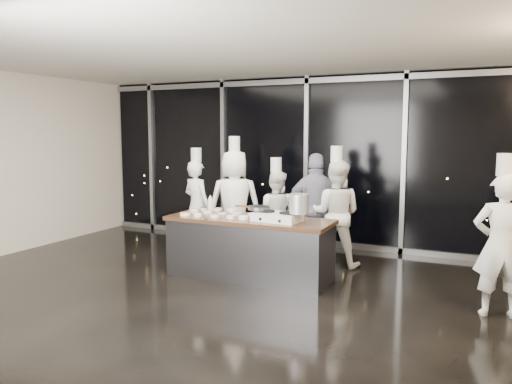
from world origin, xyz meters
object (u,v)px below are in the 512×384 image
Objects in this scene: chef_right at (336,213)px; guest at (317,208)px; stock_pot at (299,204)px; chef_far_left at (197,205)px; demo_counter at (249,248)px; chef_center at (276,213)px; stove at (277,217)px; chef_left at (235,203)px; frying_pan at (258,208)px; chef_side at (501,244)px.

guest is at bearing -16.17° from chef_right.
chef_far_left is at bearing 152.48° from stock_pot.
chef_right is at bearing 51.30° from demo_counter.
guest is at bearing 167.47° from chef_center.
chef_left reaches higher than stove.
stock_pot is at bearing 118.15° from chef_center.
demo_counter is at bearing 90.91° from chef_center.
chef_far_left is 0.83m from chef_left.
stock_pot is 0.14× the size of chef_far_left.
chef_center reaches higher than frying_pan.
chef_side is (3.32, -0.15, 0.41)m from demo_counter.
chef_side is at bearing 135.16° from guest.
chef_right is (0.15, 1.30, -0.31)m from stock_pot.
stove is 0.40× the size of chef_center.
chef_side is at bearing -2.63° from demo_counter.
stove is (0.47, -0.07, 0.51)m from demo_counter.
chef_left is 1.77m from chef_right.
chef_far_left is at bearing -5.80° from chef_right.
stock_pot is at bearing 80.76° from guest.
chef_far_left is at bearing -28.06° from chef_side.
chef_right is at bearing 74.74° from stove.
frying_pan is 0.66m from stock_pot.
chef_side reaches higher than demo_counter.
stock_pot reaches higher than stove.
chef_side is at bearing -177.51° from chef_far_left.
chef_left is 0.73m from chef_center.
stove is 1.57m from chef_center.
demo_counter is at bearing 44.81° from chef_right.
demo_counter is 4.51× the size of frying_pan.
guest is 0.95× the size of chef_side.
chef_left reaches higher than stock_pot.
chef_right is at bearing 158.83° from chef_left.
demo_counter is at bearing 46.40° from guest.
chef_side is at bearing -1.15° from stock_pot.
stove is at bearing 108.22° from chef_center.
chef_far_left reaches higher than frying_pan.
chef_far_left is (-1.62, 1.17, 0.39)m from demo_counter.
chef_side is at bearing 4.09° from stove.
chef_left is 1.15× the size of guest.
chef_far_left is at bearing 144.28° from demo_counter.
chef_right is at bearing -42.89° from chef_side.
chef_right reaches higher than chef_far_left.
stock_pot is at bearing 169.91° from chef_far_left.
stove is 2.85m from chef_side.
chef_side is at bearing 138.47° from chef_left.
chef_far_left reaches higher than chef_center.
chef_far_left is at bearing -15.02° from guest.
frying_pan is 2.02× the size of stock_pot.
guest is (0.77, -0.10, 0.15)m from chef_center.
frying_pan is 0.32× the size of chef_center.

